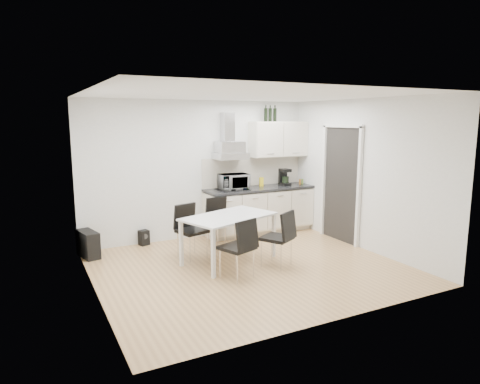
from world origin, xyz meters
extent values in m
plane|color=tan|center=(0.00, 0.00, 0.00)|extent=(4.50, 4.50, 0.00)
cube|color=white|center=(0.00, 2.00, 1.30)|extent=(4.50, 0.10, 2.60)
cube|color=white|center=(0.00, -2.00, 1.30)|extent=(4.50, 0.10, 2.60)
cube|color=white|center=(-2.25, 0.00, 1.30)|extent=(0.10, 4.00, 2.60)
cube|color=white|center=(2.25, 0.00, 1.30)|extent=(0.10, 4.00, 2.60)
plane|color=white|center=(0.00, 0.00, 2.60)|extent=(4.50, 4.50, 0.00)
cube|color=white|center=(2.21, 0.55, 1.05)|extent=(0.08, 1.04, 2.10)
cube|color=beige|center=(1.15, 1.74, 0.05)|extent=(2.16, 0.52, 0.10)
cube|color=white|center=(1.15, 1.70, 0.48)|extent=(2.20, 0.60, 0.76)
cube|color=#232325|center=(1.15, 1.69, 0.90)|extent=(2.22, 0.64, 0.04)
cube|color=beige|center=(1.15, 1.99, 1.21)|extent=(2.20, 0.02, 0.58)
cube|color=white|center=(1.65, 1.82, 1.85)|extent=(1.20, 0.35, 0.70)
cube|color=silver|center=(0.55, 1.78, 1.65)|extent=(0.60, 0.46, 0.30)
cube|color=silver|center=(0.55, 1.89, 2.10)|extent=(0.22, 0.20, 0.55)
imported|color=silver|center=(0.57, 1.68, 1.10)|extent=(0.57, 0.35, 0.37)
cube|color=yellow|center=(1.25, 1.80, 1.01)|extent=(0.08, 0.04, 0.18)
cylinder|color=brown|center=(2.08, 1.65, 0.98)|extent=(0.04, 0.04, 0.11)
cylinder|color=#4C6626|center=(2.14, 1.65, 0.98)|extent=(0.04, 0.04, 0.11)
cylinder|color=black|center=(1.35, 1.82, 2.36)|extent=(0.07, 0.07, 0.32)
cylinder|color=black|center=(1.45, 1.82, 2.36)|extent=(0.07, 0.07, 0.32)
cylinder|color=black|center=(1.56, 1.82, 2.36)|extent=(0.07, 0.07, 0.32)
cube|color=white|center=(-0.15, 0.40, 0.73)|extent=(1.64, 1.26, 0.03)
cube|color=white|center=(-0.67, -0.17, 0.36)|extent=(0.06, 0.06, 0.72)
cube|color=white|center=(0.61, 0.27, 0.36)|extent=(0.06, 0.06, 0.72)
cube|color=white|center=(-0.90, 0.52, 0.36)|extent=(0.06, 0.06, 0.72)
cube|color=white|center=(0.37, 0.96, 0.36)|extent=(0.06, 0.06, 0.72)
cube|color=black|center=(-2.12, 1.65, 0.22)|extent=(0.33, 0.56, 0.44)
cube|color=gold|center=(-2.01, 1.65, 0.38)|extent=(0.12, 0.46, 0.07)
cube|color=black|center=(-1.13, 1.90, 0.14)|extent=(0.20, 0.19, 0.27)
camera|label=1|loc=(-2.98, -5.54, 2.26)|focal=32.00mm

